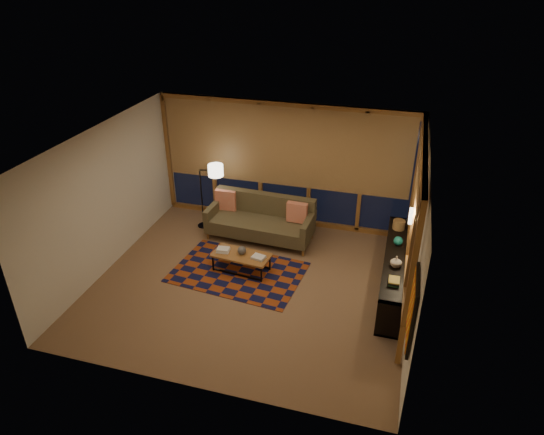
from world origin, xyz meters
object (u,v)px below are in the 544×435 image
(floor_lamp, at_px, (202,196))
(bookshelf, at_px, (394,271))
(coffee_table, at_px, (242,262))
(sofa, at_px, (260,220))

(floor_lamp, height_order, bookshelf, floor_lamp)
(coffee_table, xyz_separation_m, floor_lamp, (-1.37, 1.40, 0.55))
(floor_lamp, xyz_separation_m, bookshelf, (4.14, -1.15, -0.38))
(floor_lamp, distance_m, bookshelf, 4.32)
(coffee_table, distance_m, bookshelf, 2.79)
(coffee_table, height_order, floor_lamp, floor_lamp)
(floor_lamp, relative_size, bookshelf, 0.53)
(sofa, relative_size, bookshelf, 0.78)
(bookshelf, bearing_deg, floor_lamp, 164.53)
(sofa, height_order, bookshelf, sofa)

